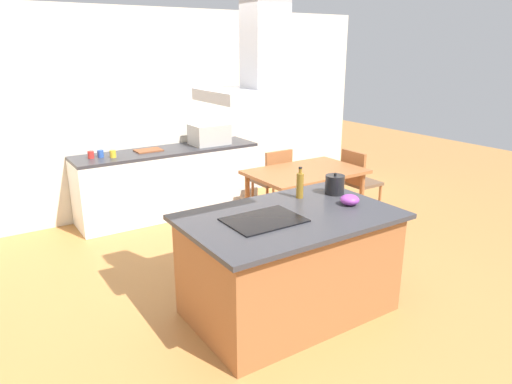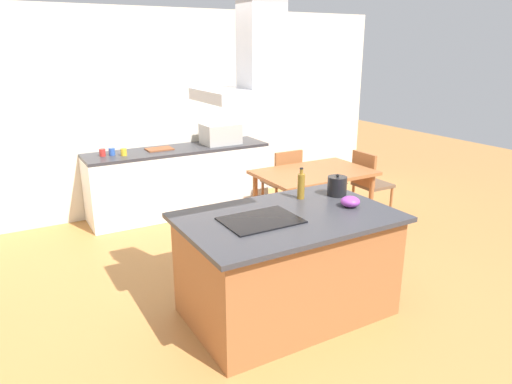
{
  "view_description": "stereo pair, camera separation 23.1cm",
  "coord_description": "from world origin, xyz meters",
  "px_view_note": "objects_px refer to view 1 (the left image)",
  "views": [
    {
      "loc": [
        -2.2,
        -2.84,
        2.23
      ],
      "look_at": [
        -0.07,
        0.4,
        1.0
      ],
      "focal_mm": 32.61,
      "sensor_mm": 36.0,
      "label": 1
    },
    {
      "loc": [
        -2.0,
        -2.96,
        2.23
      ],
      "look_at": [
        -0.07,
        0.4,
        1.0
      ],
      "focal_mm": 32.61,
      "sensor_mm": 36.0,
      "label": 2
    }
  ],
  "objects_px": {
    "coffee_mug_red": "(91,155)",
    "range_hood": "(265,63)",
    "coffee_mug_blue": "(101,154)",
    "chair_facing_back_wall": "(274,177)",
    "countertop_microwave": "(209,134)",
    "cutting_board": "(148,150)",
    "coffee_mug_yellow": "(113,154)",
    "olive_oil_bottle": "(300,185)",
    "cooktop": "(264,220)",
    "dining_table": "(305,177)",
    "chair_at_right_end": "(358,178)",
    "tea_kettle": "(335,185)",
    "mixing_bowl": "(350,200)"
  },
  "relations": [
    {
      "from": "dining_table",
      "to": "coffee_mug_red",
      "type": "bearing_deg",
      "value": 146.43
    },
    {
      "from": "coffee_mug_red",
      "to": "countertop_microwave",
      "type": "bearing_deg",
      "value": -1.48
    },
    {
      "from": "cooktop",
      "to": "tea_kettle",
      "type": "height_order",
      "value": "tea_kettle"
    },
    {
      "from": "coffee_mug_blue",
      "to": "chair_at_right_end",
      "type": "height_order",
      "value": "coffee_mug_blue"
    },
    {
      "from": "dining_table",
      "to": "coffee_mug_yellow",
      "type": "bearing_deg",
      "value": 145.4
    },
    {
      "from": "countertop_microwave",
      "to": "coffee_mug_blue",
      "type": "relative_size",
      "value": 5.56
    },
    {
      "from": "cutting_board",
      "to": "chair_at_right_end",
      "type": "bearing_deg",
      "value": -31.69
    },
    {
      "from": "cutting_board",
      "to": "coffee_mug_blue",
      "type": "bearing_deg",
      "value": -178.62
    },
    {
      "from": "coffee_mug_yellow",
      "to": "chair_at_right_end",
      "type": "relative_size",
      "value": 0.1
    },
    {
      "from": "mixing_bowl",
      "to": "chair_facing_back_wall",
      "type": "relative_size",
      "value": 0.19
    },
    {
      "from": "cooktop",
      "to": "mixing_bowl",
      "type": "xyz_separation_m",
      "value": [
        0.84,
        -0.09,
        0.04
      ]
    },
    {
      "from": "dining_table",
      "to": "chair_facing_back_wall",
      "type": "distance_m",
      "value": 0.68
    },
    {
      "from": "coffee_mug_red",
      "to": "dining_table",
      "type": "distance_m",
      "value": 2.65
    },
    {
      "from": "cooktop",
      "to": "chair_facing_back_wall",
      "type": "distance_m",
      "value": 2.7
    },
    {
      "from": "mixing_bowl",
      "to": "coffee_mug_yellow",
      "type": "distance_m",
      "value": 3.14
    },
    {
      "from": "coffee_mug_red",
      "to": "olive_oil_bottle",
      "type": "bearing_deg",
      "value": -65.8
    },
    {
      "from": "coffee_mug_blue",
      "to": "chair_facing_back_wall",
      "type": "distance_m",
      "value": 2.27
    },
    {
      "from": "coffee_mug_blue",
      "to": "chair_at_right_end",
      "type": "relative_size",
      "value": 0.1
    },
    {
      "from": "chair_facing_back_wall",
      "to": "range_hood",
      "type": "bearing_deg",
      "value": -127.23
    },
    {
      "from": "countertop_microwave",
      "to": "cutting_board",
      "type": "xyz_separation_m",
      "value": [
        -0.88,
        0.05,
        -0.13
      ]
    },
    {
      "from": "dining_table",
      "to": "countertop_microwave",
      "type": "bearing_deg",
      "value": 112.36
    },
    {
      "from": "coffee_mug_yellow",
      "to": "range_hood",
      "type": "distance_m",
      "value": 3.06
    },
    {
      "from": "chair_facing_back_wall",
      "to": "olive_oil_bottle",
      "type": "bearing_deg",
      "value": -119.2
    },
    {
      "from": "coffee_mug_red",
      "to": "range_hood",
      "type": "bearing_deg",
      "value": -78.77
    },
    {
      "from": "dining_table",
      "to": "range_hood",
      "type": "bearing_deg",
      "value": -137.87
    },
    {
      "from": "olive_oil_bottle",
      "to": "range_hood",
      "type": "distance_m",
      "value": 1.27
    },
    {
      "from": "olive_oil_bottle",
      "to": "chair_facing_back_wall",
      "type": "relative_size",
      "value": 0.32
    },
    {
      "from": "coffee_mug_blue",
      "to": "coffee_mug_yellow",
      "type": "xyz_separation_m",
      "value": [
        0.12,
        -0.1,
        0.0
      ]
    },
    {
      "from": "olive_oil_bottle",
      "to": "coffee_mug_blue",
      "type": "height_order",
      "value": "olive_oil_bottle"
    },
    {
      "from": "coffee_mug_red",
      "to": "coffee_mug_blue",
      "type": "relative_size",
      "value": 1.0
    },
    {
      "from": "coffee_mug_red",
      "to": "chair_facing_back_wall",
      "type": "xyz_separation_m",
      "value": [
        2.2,
        -0.79,
        -0.44
      ]
    },
    {
      "from": "coffee_mug_red",
      "to": "range_hood",
      "type": "distance_m",
      "value": 3.2
    },
    {
      "from": "mixing_bowl",
      "to": "dining_table",
      "type": "xyz_separation_m",
      "value": [
        0.78,
        1.55,
        -0.28
      ]
    },
    {
      "from": "dining_table",
      "to": "range_hood",
      "type": "xyz_separation_m",
      "value": [
        -1.62,
        -1.46,
        1.43
      ]
    },
    {
      "from": "cooktop",
      "to": "countertop_microwave",
      "type": "distance_m",
      "value": 3.06
    },
    {
      "from": "countertop_microwave",
      "to": "cutting_board",
      "type": "bearing_deg",
      "value": 176.74
    },
    {
      "from": "tea_kettle",
      "to": "coffee_mug_yellow",
      "type": "relative_size",
      "value": 2.56
    },
    {
      "from": "coffee_mug_yellow",
      "to": "cutting_board",
      "type": "bearing_deg",
      "value": 12.88
    },
    {
      "from": "cooktop",
      "to": "coffee_mug_yellow",
      "type": "bearing_deg",
      "value": 96.93
    },
    {
      "from": "range_hood",
      "to": "chair_at_right_end",
      "type": "bearing_deg",
      "value": 30.02
    },
    {
      "from": "coffee_mug_blue",
      "to": "coffee_mug_yellow",
      "type": "relative_size",
      "value": 1.0
    },
    {
      "from": "cooktop",
      "to": "countertop_microwave",
      "type": "xyz_separation_m",
      "value": [
        1.04,
        2.88,
        0.13
      ]
    },
    {
      "from": "olive_oil_bottle",
      "to": "chair_facing_back_wall",
      "type": "bearing_deg",
      "value": 60.8
    },
    {
      "from": "cooktop",
      "to": "cutting_board",
      "type": "xyz_separation_m",
      "value": [
        0.16,
        2.93,
        0.0
      ]
    },
    {
      "from": "cooktop",
      "to": "chair_at_right_end",
      "type": "relative_size",
      "value": 0.67
    },
    {
      "from": "chair_at_right_end",
      "to": "mixing_bowl",
      "type": "bearing_deg",
      "value": -137.49
    },
    {
      "from": "coffee_mug_yellow",
      "to": "dining_table",
      "type": "height_order",
      "value": "coffee_mug_yellow"
    },
    {
      "from": "olive_oil_bottle",
      "to": "countertop_microwave",
      "type": "xyz_separation_m",
      "value": [
        0.44,
        2.58,
        0.02
      ]
    },
    {
      "from": "countertop_microwave",
      "to": "olive_oil_bottle",
      "type": "bearing_deg",
      "value": -99.64
    },
    {
      "from": "range_hood",
      "to": "coffee_mug_yellow",
      "type": "bearing_deg",
      "value": 96.93
    }
  ]
}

